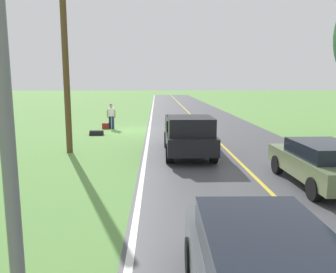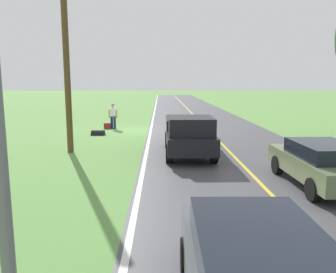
{
  "view_description": "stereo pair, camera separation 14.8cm",
  "coord_description": "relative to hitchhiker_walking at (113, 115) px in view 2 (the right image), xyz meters",
  "views": [
    {
      "loc": [
        -1.69,
        22.74,
        3.29
      ],
      "look_at": [
        -2.13,
        9.65,
        1.14
      ],
      "focal_mm": 36.1,
      "sensor_mm": 36.0,
      "label": 1
    },
    {
      "loc": [
        -1.84,
        22.75,
        3.29
      ],
      "look_at": [
        -2.13,
        9.65,
        1.14
      ],
      "focal_mm": 36.1,
      "sensor_mm": 36.0,
      "label": 2
    }
  ],
  "objects": [
    {
      "name": "suitcase_carried",
      "position": [
        0.41,
        0.1,
        -0.78
      ],
      "size": [
        0.47,
        0.23,
        0.41
      ],
      "primitive_type": "cube",
      "rotation": [
        0.0,
        0.0,
        1.63
      ],
      "color": "maroon",
      "rests_on": "ground"
    },
    {
      "name": "lane_centre_line",
      "position": [
        -6.56,
        0.84,
        -0.98
      ],
      "size": [
        0.14,
        117.6,
        0.0
      ],
      "primitive_type": "cube",
      "color": "gold",
      "rests_on": "ground"
    },
    {
      "name": "ground_plane",
      "position": [
        -1.48,
        0.84,
        -0.98
      ],
      "size": [
        200.0,
        200.0,
        0.0
      ],
      "primitive_type": "plane",
      "color": "#609347"
    },
    {
      "name": "lane_edge_line",
      "position": [
        -2.65,
        0.84,
        -0.98
      ],
      "size": [
        0.16,
        117.6,
        0.0
      ],
      "primitive_type": "cube",
      "color": "silver",
      "rests_on": "ground"
    },
    {
      "name": "utility_pole_roadside",
      "position": [
        0.9,
        7.98,
        3.06
      ],
      "size": [
        0.28,
        0.28,
        8.09
      ],
      "primitive_type": "cylinder",
      "color": "brown",
      "rests_on": "ground"
    },
    {
      "name": "hitchhiker_walking",
      "position": [
        0.0,
        0.0,
        0.0
      ],
      "size": [
        0.62,
        0.51,
        1.75
      ],
      "color": "navy",
      "rests_on": "ground"
    },
    {
      "name": "road_surface",
      "position": [
        -6.56,
        0.84,
        -0.98
      ],
      "size": [
        8.19,
        120.0,
        0.0
      ],
      "primitive_type": "cube",
      "color": "#47474C",
      "rests_on": "ground"
    },
    {
      "name": "drainage_culvert",
      "position": [
        0.55,
        2.86,
        -0.98
      ],
      "size": [
        0.8,
        0.6,
        0.6
      ],
      "primitive_type": "cylinder",
      "rotation": [
        0.0,
        1.57,
        0.0
      ],
      "color": "black",
      "rests_on": "ground"
    },
    {
      "name": "pickup_truck_passing",
      "position": [
        -4.58,
        8.75,
        -0.01
      ],
      "size": [
        2.12,
        5.41,
        1.82
      ],
      "color": "black",
      "rests_on": "ground"
    },
    {
      "name": "sedan_mid_oncoming",
      "position": [
        -8.37,
        13.35,
        -0.23
      ],
      "size": [
        1.98,
        4.42,
        1.41
      ],
      "color": "#66754C",
      "rests_on": "ground"
    }
  ]
}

